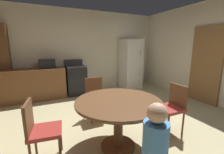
# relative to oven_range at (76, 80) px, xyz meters

# --- Properties ---
(ground_plane) EXTENTS (14.00, 14.00, 0.00)m
(ground_plane) POSITION_rel_oven_range_xyz_m (0.38, -2.44, -0.47)
(ground_plane) COLOR tan
(wall_back) EXTENTS (5.67, 0.12, 2.70)m
(wall_back) POSITION_rel_oven_range_xyz_m (0.38, 0.40, 0.88)
(wall_back) COLOR beige
(wall_back) RESTS_ON ground
(wall_right) EXTENTS (0.12, 5.33, 2.70)m
(wall_right) POSITION_rel_oven_range_xyz_m (3.12, -2.27, 0.88)
(wall_right) COLOR beige
(wall_right) RESTS_ON ground
(kitchen_counter) EXTENTS (1.81, 0.60, 0.90)m
(kitchen_counter) POSITION_rel_oven_range_xyz_m (-1.25, -0.00, -0.02)
(kitchen_counter) COLOR brown
(kitchen_counter) RESTS_ON ground
(pantry_column) EXTENTS (0.44, 0.36, 2.10)m
(pantry_column) POSITION_rel_oven_range_xyz_m (-1.94, 0.18, 0.58)
(pantry_column) COLOR brown
(pantry_column) RESTS_ON ground
(oven_range) EXTENTS (0.60, 0.60, 1.10)m
(oven_range) POSITION_rel_oven_range_xyz_m (0.00, 0.00, 0.00)
(oven_range) COLOR black
(oven_range) RESTS_ON ground
(refrigerator) EXTENTS (0.68, 0.68, 1.76)m
(refrigerator) POSITION_rel_oven_range_xyz_m (2.02, -0.05, 0.41)
(refrigerator) COLOR white
(refrigerator) RESTS_ON ground
(microwave) EXTENTS (0.44, 0.32, 0.26)m
(microwave) POSITION_rel_oven_range_xyz_m (-0.81, -0.00, 0.56)
(microwave) COLOR black
(microwave) RESTS_ON kitchen_counter
(door_panelled) EXTENTS (0.05, 0.84, 2.04)m
(door_panelled) POSITION_rel_oven_range_xyz_m (3.02, -2.21, 0.55)
(door_panelled) COLOR olive
(door_panelled) RESTS_ON ground
(dining_table) EXTENTS (1.27, 1.27, 0.76)m
(dining_table) POSITION_rel_oven_range_xyz_m (0.01, -2.92, 0.14)
(dining_table) COLOR brown
(dining_table) RESTS_ON ground
(chair_north) EXTENTS (0.41, 0.41, 0.87)m
(chair_north) POSITION_rel_oven_range_xyz_m (0.02, -1.84, 0.03)
(chair_north) COLOR brown
(chair_north) RESTS_ON ground
(chair_west) EXTENTS (0.45, 0.45, 0.87)m
(chair_west) POSITION_rel_oven_range_xyz_m (-1.06, -2.77, 0.03)
(chair_west) COLOR brown
(chair_west) RESTS_ON ground
(chair_east) EXTENTS (0.41, 0.41, 0.87)m
(chair_east) POSITION_rel_oven_range_xyz_m (1.08, -2.94, 0.03)
(chair_east) COLOR brown
(chair_east) RESTS_ON ground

